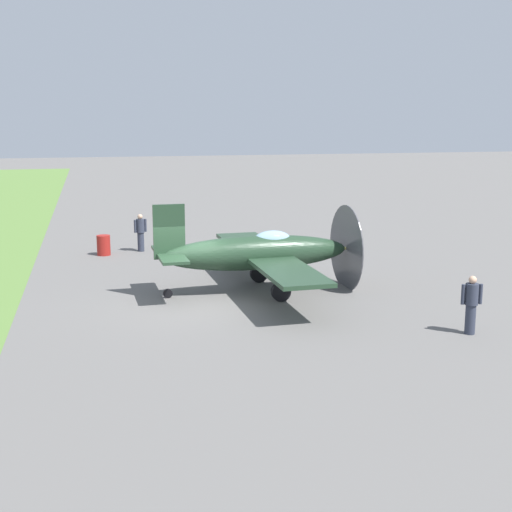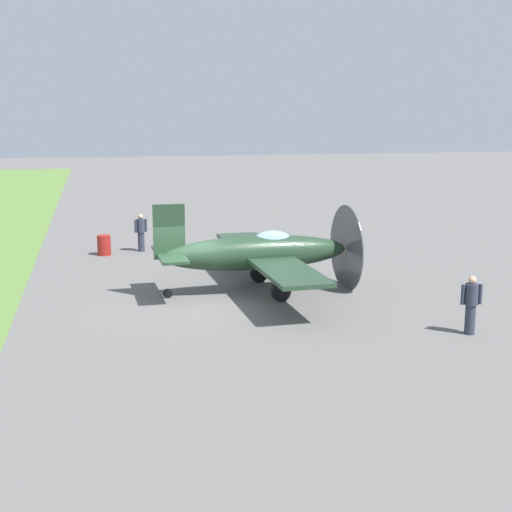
% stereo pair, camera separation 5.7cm
% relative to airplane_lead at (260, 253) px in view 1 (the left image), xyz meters
% --- Properties ---
extents(ground_plane, '(160.00, 160.00, 0.00)m').
position_rel_airplane_lead_xyz_m(ground_plane, '(1.07, -2.85, -1.43)').
color(ground_plane, '#605E5B').
extents(airplane_lead, '(9.56, 7.58, 3.42)m').
position_rel_airplane_lead_xyz_m(airplane_lead, '(0.00, 0.00, 0.00)').
color(airplane_lead, '#233D28').
rests_on(airplane_lead, ground).
extents(ground_crew_chief, '(0.38, 0.59, 1.73)m').
position_rel_airplane_lead_xyz_m(ground_crew_chief, '(-8.58, -3.67, -0.52)').
color(ground_crew_chief, '#2D3342').
rests_on(ground_crew_chief, ground).
extents(ground_crew_mechanic, '(0.38, 0.62, 1.73)m').
position_rel_airplane_lead_xyz_m(ground_crew_mechanic, '(6.14, 4.84, -0.52)').
color(ground_crew_mechanic, '#2D3342').
rests_on(ground_crew_mechanic, ground).
extents(fuel_drum, '(0.60, 0.60, 0.90)m').
position_rel_airplane_lead_xyz_m(fuel_drum, '(-8.02, -5.36, -0.98)').
color(fuel_drum, maroon).
rests_on(fuel_drum, ground).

